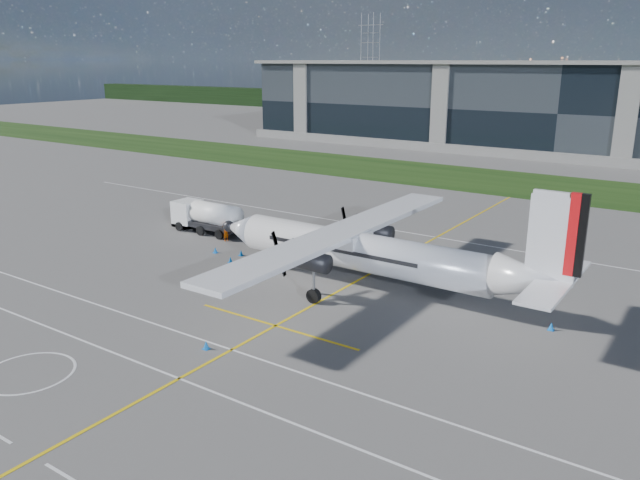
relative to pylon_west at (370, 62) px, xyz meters
The scene contains 16 objects.
ground 136.84m from the pylon_west, 53.97° to the right, with size 400.00×400.00×0.00m, color #5B5957.
grass_strip 130.49m from the pylon_west, 51.89° to the right, with size 400.00×18.00×0.04m, color black.
terminal_building 106.57m from the pylon_west, 41.19° to the right, with size 120.00×20.00×15.00m, color black.
tree_line 81.51m from the pylon_west, ahead, with size 400.00×6.00×6.00m, color black.
pylon_west is the anchor object (origin of this frame).
yellow_taxiway_centerline 163.44m from the pylon_west, 59.34° to the right, with size 0.20×70.00×0.01m, color yellow.
white_lane_line 183.09m from the pylon_west, 64.00° to the right, with size 90.00×0.15×0.01m, color white.
turboprop_aircraft 170.20m from the pylon_west, 60.04° to the right, with size 27.52×28.54×8.56m, color white, non-canonical shape.
fuel_tanker_truck 156.79m from the pylon_west, 65.89° to the right, with size 7.88×2.56×2.96m, color white, non-canonical shape.
baggage_tug 161.34m from the pylon_west, 63.03° to the right, with size 3.32×1.99×1.99m, color silver, non-canonical shape.
ground_crew_person 159.54m from the pylon_west, 64.76° to the right, with size 0.78×0.56×1.91m, color #F25907.
safety_cone_tail 176.94m from the pylon_west, 56.54° to the right, with size 0.36×0.36×0.50m, color blue.
safety_cone_nose_port 165.63m from the pylon_west, 63.99° to the right, with size 0.36×0.36×0.50m, color blue.
safety_cone_portwing 180.92m from the pylon_west, 63.04° to the right, with size 0.36×0.36×0.50m, color blue.
safety_cone_fwd 163.25m from the pylon_west, 64.71° to the right, with size 0.36×0.36×0.50m, color blue.
safety_cone_nose_stbd 163.69m from the pylon_west, 63.87° to the right, with size 0.36×0.36×0.50m, color blue.
Camera 1 is at (25.15, -33.70, 15.76)m, focal length 35.00 mm.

